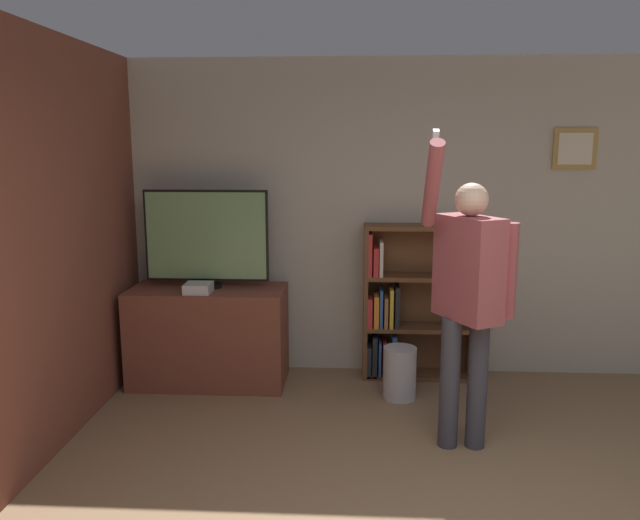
{
  "coord_description": "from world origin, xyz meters",
  "views": [
    {
      "loc": [
        -0.51,
        -2.21,
        1.99
      ],
      "look_at": [
        -0.75,
        2.14,
        1.18
      ],
      "focal_mm": 35.0,
      "sensor_mm": 36.0,
      "label": 1
    }
  ],
  "objects": [
    {
      "name": "television",
      "position": [
        -1.72,
        2.79,
        1.23
      ],
      "size": [
        1.02,
        0.22,
        0.81
      ],
      "color": "black",
      "rests_on": "tv_ledge"
    },
    {
      "name": "wall_back",
      "position": [
        0.0,
        3.16,
        1.35
      ],
      "size": [
        6.86,
        0.09,
        2.7
      ],
      "color": "#B2AD9E",
      "rests_on": "ground_plane"
    },
    {
      "name": "game_console",
      "position": [
        -1.75,
        2.59,
        0.85
      ],
      "size": [
        0.21,
        0.21,
        0.08
      ],
      "color": "silver",
      "rests_on": "tv_ledge"
    },
    {
      "name": "person",
      "position": [
        0.22,
        1.71,
        1.07
      ],
      "size": [
        0.61,
        0.59,
        2.07
      ],
      "rotation": [
        0.0,
        0.0,
        -1.06
      ],
      "color": "#383842",
      "rests_on": "ground_plane"
    },
    {
      "name": "waste_bin",
      "position": [
        -0.14,
        2.5,
        0.21
      ],
      "size": [
        0.26,
        0.26,
        0.42
      ],
      "color": "#B7B7BC",
      "rests_on": "ground_plane"
    },
    {
      "name": "wall_side_brick",
      "position": [
        -2.46,
        1.57,
        1.35
      ],
      "size": [
        0.06,
        4.73,
        2.7
      ],
      "color": "brown",
      "rests_on": "ground_plane"
    },
    {
      "name": "bookshelf",
      "position": [
        -0.06,
        2.99,
        0.62
      ],
      "size": [
        0.94,
        0.28,
        1.32
      ],
      "color": "brown",
      "rests_on": "ground_plane"
    },
    {
      "name": "tv_ledge",
      "position": [
        -1.72,
        2.75,
        0.41
      ],
      "size": [
        1.28,
        0.59,
        0.81
      ],
      "color": "brown",
      "rests_on": "ground_plane"
    }
  ]
}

